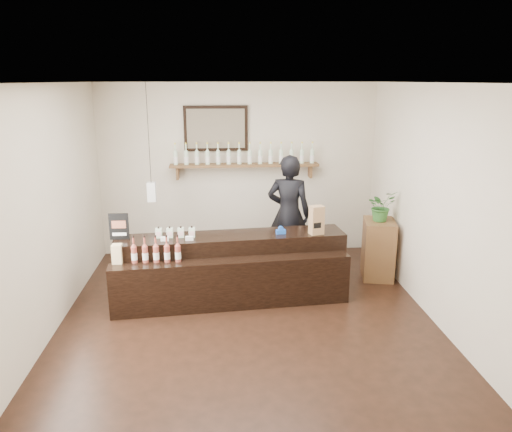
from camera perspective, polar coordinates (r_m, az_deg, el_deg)
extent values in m
plane|color=black|center=(6.28, -1.02, -11.46)|extent=(5.00, 5.00, 0.00)
plane|color=beige|center=(8.23, -2.06, 5.29)|extent=(4.50, 0.00, 4.50)
plane|color=beige|center=(3.43, 1.29, -9.33)|extent=(4.50, 0.00, 4.50)
plane|color=beige|center=(6.10, -22.70, 0.54)|extent=(0.00, 5.00, 5.00)
plane|color=beige|center=(6.32, 19.74, 1.32)|extent=(0.00, 5.00, 5.00)
plane|color=white|center=(5.61, -1.16, 15.00)|extent=(5.00, 5.00, 0.00)
cube|color=brown|center=(8.09, -1.32, 5.84)|extent=(2.40, 0.25, 0.04)
cube|color=brown|center=(8.16, -8.95, 4.88)|extent=(0.04, 0.20, 0.20)
cube|color=brown|center=(8.27, 6.20, 5.11)|extent=(0.04, 0.20, 0.20)
cube|color=black|center=(8.11, -4.61, 9.95)|extent=(1.02, 0.04, 0.72)
cube|color=#3F3428|center=(8.08, -4.61, 9.93)|extent=(0.92, 0.01, 0.62)
cube|color=white|center=(7.44, -11.84, 2.71)|extent=(0.12, 0.12, 0.28)
cylinder|color=black|center=(7.31, -12.20, 9.19)|extent=(0.01, 0.01, 1.41)
cylinder|color=silver|center=(8.09, -9.18, 6.52)|extent=(0.07, 0.07, 0.20)
cone|color=silver|center=(8.07, -9.22, 7.41)|extent=(0.07, 0.07, 0.05)
cylinder|color=silver|center=(8.07, -9.23, 7.84)|extent=(0.02, 0.02, 0.07)
cylinder|color=yellow|center=(8.06, -9.25, 8.17)|extent=(0.03, 0.03, 0.02)
cylinder|color=white|center=(8.10, -9.17, 6.38)|extent=(0.07, 0.07, 0.09)
cylinder|color=silver|center=(8.08, -7.97, 6.56)|extent=(0.07, 0.07, 0.20)
cone|color=silver|center=(8.06, -8.01, 7.45)|extent=(0.07, 0.07, 0.05)
cylinder|color=silver|center=(8.05, -8.02, 7.87)|extent=(0.02, 0.02, 0.07)
cylinder|color=yellow|center=(8.05, -8.04, 8.20)|extent=(0.03, 0.03, 0.02)
cylinder|color=white|center=(8.08, -7.97, 6.42)|extent=(0.07, 0.07, 0.09)
cylinder|color=silver|center=(8.07, -6.77, 6.59)|extent=(0.07, 0.07, 0.20)
cone|color=silver|center=(8.05, -6.80, 7.48)|extent=(0.07, 0.07, 0.05)
cylinder|color=silver|center=(8.04, -6.81, 7.91)|extent=(0.02, 0.02, 0.07)
cylinder|color=yellow|center=(8.04, -6.82, 8.24)|extent=(0.03, 0.03, 0.02)
cylinder|color=white|center=(8.07, -6.76, 6.45)|extent=(0.07, 0.07, 0.09)
cylinder|color=silver|center=(8.06, -5.56, 6.62)|extent=(0.07, 0.07, 0.20)
cone|color=silver|center=(8.05, -5.58, 7.51)|extent=(0.07, 0.07, 0.05)
cylinder|color=silver|center=(8.04, -5.59, 7.94)|extent=(0.02, 0.02, 0.07)
cylinder|color=yellow|center=(8.03, -5.60, 8.27)|extent=(0.03, 0.03, 0.02)
cylinder|color=white|center=(8.07, -5.55, 6.47)|extent=(0.07, 0.07, 0.09)
cylinder|color=silver|center=(8.06, -4.35, 6.64)|extent=(0.07, 0.07, 0.20)
cone|color=silver|center=(8.04, -4.37, 7.54)|extent=(0.07, 0.07, 0.05)
cylinder|color=silver|center=(8.04, -4.38, 7.96)|extent=(0.02, 0.02, 0.07)
cylinder|color=yellow|center=(8.03, -4.38, 8.29)|extent=(0.03, 0.03, 0.02)
cylinder|color=white|center=(8.07, -4.35, 6.50)|extent=(0.07, 0.07, 0.09)
cylinder|color=silver|center=(8.06, -3.14, 6.67)|extent=(0.07, 0.07, 0.20)
cone|color=silver|center=(8.05, -3.15, 7.56)|extent=(0.07, 0.07, 0.05)
cylinder|color=silver|center=(8.04, -3.16, 7.98)|extent=(0.02, 0.02, 0.07)
cylinder|color=yellow|center=(8.03, -3.16, 8.32)|extent=(0.03, 0.03, 0.02)
cylinder|color=white|center=(8.07, -3.14, 6.52)|extent=(0.07, 0.07, 0.09)
cylinder|color=silver|center=(8.07, -1.93, 6.69)|extent=(0.07, 0.07, 0.20)
cone|color=silver|center=(8.05, -1.94, 7.58)|extent=(0.07, 0.07, 0.05)
cylinder|color=silver|center=(8.04, -1.94, 8.00)|extent=(0.02, 0.02, 0.07)
cylinder|color=yellow|center=(8.04, -1.94, 8.33)|extent=(0.03, 0.03, 0.02)
cylinder|color=white|center=(8.07, -1.93, 6.54)|extent=(0.07, 0.07, 0.09)
cylinder|color=silver|center=(8.08, -0.72, 6.70)|extent=(0.07, 0.07, 0.20)
cone|color=silver|center=(8.06, -0.72, 7.59)|extent=(0.07, 0.07, 0.05)
cylinder|color=silver|center=(8.05, -0.73, 8.02)|extent=(0.02, 0.02, 0.07)
cylinder|color=yellow|center=(8.05, -0.73, 8.35)|extent=(0.03, 0.03, 0.02)
cylinder|color=white|center=(8.08, -0.72, 6.56)|extent=(0.07, 0.07, 0.09)
cylinder|color=silver|center=(8.09, 0.48, 6.72)|extent=(0.07, 0.07, 0.20)
cone|color=silver|center=(8.07, 0.49, 7.61)|extent=(0.07, 0.07, 0.05)
cylinder|color=silver|center=(8.06, 0.49, 8.03)|extent=(0.02, 0.02, 0.07)
cylinder|color=yellow|center=(8.06, 0.49, 8.36)|extent=(0.03, 0.03, 0.02)
cylinder|color=white|center=(8.09, 0.48, 6.57)|extent=(0.07, 0.07, 0.09)
cylinder|color=silver|center=(8.11, 1.68, 6.73)|extent=(0.07, 0.07, 0.20)
cone|color=silver|center=(8.09, 1.69, 7.62)|extent=(0.07, 0.07, 0.05)
cylinder|color=silver|center=(8.08, 1.69, 8.04)|extent=(0.02, 0.02, 0.07)
cylinder|color=yellow|center=(8.07, 1.70, 8.37)|extent=(0.03, 0.03, 0.02)
cylinder|color=white|center=(8.11, 1.68, 6.58)|extent=(0.07, 0.07, 0.09)
cylinder|color=silver|center=(8.12, 2.88, 6.73)|extent=(0.07, 0.07, 0.20)
cone|color=silver|center=(8.11, 2.89, 7.62)|extent=(0.07, 0.07, 0.05)
cylinder|color=silver|center=(8.10, 2.90, 8.04)|extent=(0.02, 0.02, 0.07)
cylinder|color=yellow|center=(8.09, 2.90, 8.37)|extent=(0.03, 0.03, 0.02)
cylinder|color=white|center=(8.13, 2.88, 6.59)|extent=(0.07, 0.07, 0.09)
cylinder|color=silver|center=(8.15, 4.07, 6.74)|extent=(0.07, 0.07, 0.20)
cone|color=silver|center=(8.13, 4.09, 7.62)|extent=(0.07, 0.07, 0.05)
cylinder|color=silver|center=(8.12, 4.09, 8.04)|extent=(0.02, 0.02, 0.07)
cylinder|color=yellow|center=(8.12, 4.10, 8.37)|extent=(0.03, 0.03, 0.02)
cylinder|color=white|center=(8.15, 4.07, 6.60)|extent=(0.07, 0.07, 0.09)
cylinder|color=silver|center=(8.17, 5.25, 6.74)|extent=(0.07, 0.07, 0.20)
cone|color=silver|center=(8.16, 5.27, 7.62)|extent=(0.07, 0.07, 0.05)
cylinder|color=silver|center=(8.15, 5.28, 8.04)|extent=(0.02, 0.02, 0.07)
cylinder|color=yellow|center=(8.14, 5.29, 8.37)|extent=(0.03, 0.03, 0.02)
cylinder|color=white|center=(8.18, 5.25, 6.60)|extent=(0.07, 0.07, 0.09)
cylinder|color=silver|center=(8.20, 6.43, 6.74)|extent=(0.07, 0.07, 0.20)
cone|color=silver|center=(8.18, 6.45, 7.62)|extent=(0.07, 0.07, 0.05)
cylinder|color=silver|center=(8.18, 6.47, 8.03)|extent=(0.02, 0.02, 0.07)
cylinder|color=yellow|center=(8.17, 6.48, 8.36)|extent=(0.03, 0.03, 0.02)
cylinder|color=white|center=(8.21, 6.42, 6.60)|extent=(0.07, 0.07, 0.09)
cube|color=black|center=(6.75, -2.83, -5.61)|extent=(3.07, 0.82, 0.85)
cube|color=black|center=(6.41, -2.73, -7.74)|extent=(3.05, 0.55, 0.64)
cube|color=white|center=(6.45, -10.40, -2.59)|extent=(0.10, 0.04, 0.05)
cube|color=white|center=(6.42, -7.63, -2.55)|extent=(0.10, 0.04, 0.05)
cube|color=#D3BA81|center=(6.40, -15.54, -4.69)|extent=(0.12, 0.12, 0.12)
cube|color=#D3BA81|center=(6.36, -15.62, -3.67)|extent=(0.12, 0.12, 0.12)
cube|color=silver|center=(6.59, -11.05, -1.95)|extent=(0.08, 0.08, 0.13)
cube|color=beige|center=(6.56, -11.09, -2.05)|extent=(0.07, 0.00, 0.06)
cylinder|color=black|center=(6.57, -11.09, -1.34)|extent=(0.02, 0.02, 0.03)
cube|color=silver|center=(6.58, -9.82, -1.93)|extent=(0.08, 0.08, 0.13)
cube|color=beige|center=(6.54, -9.85, -2.03)|extent=(0.07, 0.00, 0.06)
cylinder|color=black|center=(6.56, -9.85, -1.32)|extent=(0.02, 0.02, 0.03)
cube|color=silver|center=(6.57, -8.58, -1.90)|extent=(0.08, 0.08, 0.13)
cube|color=beige|center=(6.53, -8.60, -2.01)|extent=(0.07, 0.00, 0.06)
cylinder|color=black|center=(6.55, -8.60, -1.29)|extent=(0.02, 0.02, 0.03)
cube|color=silver|center=(6.56, -7.33, -1.88)|extent=(0.08, 0.08, 0.13)
cube|color=beige|center=(6.52, -7.35, -1.99)|extent=(0.07, 0.00, 0.06)
cylinder|color=black|center=(6.54, -7.35, -1.27)|extent=(0.02, 0.02, 0.03)
cylinder|color=#9A4134|center=(6.35, -13.75, -4.33)|extent=(0.07, 0.07, 0.20)
cone|color=#9A4134|center=(6.31, -13.82, -3.24)|extent=(0.07, 0.07, 0.05)
cylinder|color=#9A4134|center=(6.29, -13.86, -2.72)|extent=(0.02, 0.02, 0.07)
cylinder|color=black|center=(6.28, -13.88, -2.31)|extent=(0.03, 0.03, 0.02)
cylinder|color=white|center=(6.35, -13.74, -4.50)|extent=(0.07, 0.07, 0.09)
cylinder|color=#9A4134|center=(6.33, -12.55, -4.32)|extent=(0.07, 0.07, 0.20)
cone|color=#9A4134|center=(6.29, -12.62, -3.23)|extent=(0.07, 0.07, 0.05)
cylinder|color=#9A4134|center=(6.27, -12.65, -2.70)|extent=(0.02, 0.02, 0.07)
cylinder|color=black|center=(6.25, -12.67, -2.30)|extent=(0.03, 0.03, 0.02)
cylinder|color=white|center=(6.33, -12.54, -4.49)|extent=(0.07, 0.07, 0.09)
cylinder|color=#9A4134|center=(6.31, -11.34, -4.30)|extent=(0.07, 0.07, 0.20)
cone|color=#9A4134|center=(6.27, -11.40, -3.21)|extent=(0.07, 0.07, 0.05)
cylinder|color=#9A4134|center=(6.25, -11.43, -2.69)|extent=(0.02, 0.02, 0.07)
cylinder|color=black|center=(6.23, -11.45, -2.28)|extent=(0.03, 0.03, 0.02)
cylinder|color=white|center=(6.32, -11.33, -4.48)|extent=(0.07, 0.07, 0.09)
cylinder|color=#9A4134|center=(6.29, -10.13, -4.29)|extent=(0.07, 0.07, 0.20)
cone|color=#9A4134|center=(6.25, -10.18, -3.19)|extent=(0.07, 0.07, 0.05)
cylinder|color=#9A4134|center=(6.23, -10.21, -2.67)|extent=(0.02, 0.02, 0.07)
cylinder|color=black|center=(6.22, -10.23, -2.26)|extent=(0.03, 0.03, 0.02)
cylinder|color=white|center=(6.30, -10.12, -4.47)|extent=(0.07, 0.07, 0.09)
cylinder|color=#9A4134|center=(6.28, -8.91, -4.28)|extent=(0.07, 0.07, 0.20)
cone|color=#9A4134|center=(6.24, -8.96, -3.18)|extent=(0.07, 0.07, 0.05)
cylinder|color=#9A4134|center=(6.22, -8.98, -2.65)|extent=(0.02, 0.02, 0.07)
cylinder|color=black|center=(6.21, -9.00, -2.24)|extent=(0.03, 0.03, 0.02)
cylinder|color=white|center=(6.29, -8.90, -4.45)|extent=(0.07, 0.07, 0.09)
cube|color=black|center=(6.60, -15.39, -1.17)|extent=(0.25, 0.02, 0.35)
cube|color=#985037|center=(6.58, -15.42, -0.95)|extent=(0.18, 0.00, 0.10)
cube|color=white|center=(6.61, -15.35, -2.02)|extent=(0.18, 0.00, 0.04)
cube|color=#9E754C|center=(6.63, 6.94, -0.47)|extent=(0.20, 0.17, 0.38)
cube|color=black|center=(6.59, 7.03, -1.08)|extent=(0.11, 0.03, 0.08)
cube|color=blue|center=(6.64, 2.85, -1.81)|extent=(0.13, 0.07, 0.06)
cylinder|color=blue|center=(6.63, 2.86, -1.44)|extent=(0.07, 0.04, 0.07)
cube|color=brown|center=(7.56, 13.79, -3.67)|extent=(0.54, 0.66, 0.86)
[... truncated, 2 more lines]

